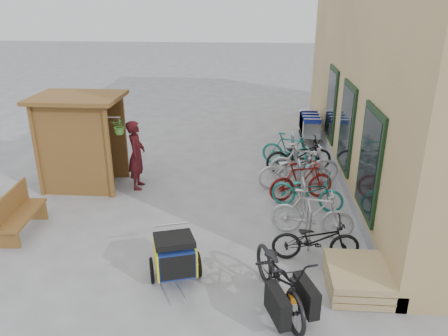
# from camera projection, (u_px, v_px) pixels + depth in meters

# --- Properties ---
(ground) EXTENTS (80.00, 80.00, 0.00)m
(ground) POSITION_uv_depth(u_px,v_px,m) (194.00, 239.00, 9.00)
(ground) COLOR #9C9C9F
(kiosk) EXTENTS (2.49, 1.65, 2.40)m
(kiosk) POSITION_uv_depth(u_px,v_px,m) (77.00, 129.00, 10.96)
(kiosk) COLOR brown
(kiosk) RESTS_ON ground
(bike_rack) EXTENTS (0.05, 5.35, 0.86)m
(bike_rack) POSITION_uv_depth(u_px,v_px,m) (299.00, 175.00, 10.87)
(bike_rack) COLOR #A5A8AD
(bike_rack) RESTS_ON ground
(pallet_stack) EXTENTS (1.00, 1.20, 0.40)m
(pallet_stack) POSITION_uv_depth(u_px,v_px,m) (357.00, 278.00, 7.41)
(pallet_stack) COLOR tan
(pallet_stack) RESTS_ON ground
(bench) EXTENTS (0.57, 1.53, 0.95)m
(bench) POSITION_uv_depth(u_px,v_px,m) (18.00, 212.00, 9.07)
(bench) COLOR brown
(bench) RESTS_ON ground
(shopping_carts) EXTENTS (0.58, 1.96, 1.04)m
(shopping_carts) POSITION_uv_depth(u_px,v_px,m) (309.00, 123.00, 14.89)
(shopping_carts) COLOR silver
(shopping_carts) RESTS_ON ground
(child_trailer) EXTENTS (0.98, 1.53, 0.88)m
(child_trailer) POSITION_uv_depth(u_px,v_px,m) (175.00, 254.00, 7.59)
(child_trailer) COLOR navy
(child_trailer) RESTS_ON ground
(cargo_bike) EXTENTS (1.34, 2.14, 1.06)m
(cargo_bike) POSITION_uv_depth(u_px,v_px,m) (280.00, 278.00, 6.90)
(cargo_bike) COLOR black
(cargo_bike) RESTS_ON ground
(person_kiosk) EXTENTS (0.47, 0.68, 1.79)m
(person_kiosk) POSITION_uv_depth(u_px,v_px,m) (137.00, 155.00, 11.11)
(person_kiosk) COLOR maroon
(person_kiosk) RESTS_ON ground
(bike_0) EXTENTS (1.66, 0.63, 0.86)m
(bike_0) POSITION_uv_depth(u_px,v_px,m) (316.00, 239.00, 8.17)
(bike_0) COLOR black
(bike_0) RESTS_ON ground
(bike_1) EXTENTS (1.77, 0.84, 1.03)m
(bike_1) POSITION_uv_depth(u_px,v_px,m) (312.00, 214.00, 8.95)
(bike_1) COLOR #B4B3B8
(bike_1) RESTS_ON ground
(bike_2) EXTENTS (1.79, 1.06, 0.89)m
(bike_2) POSITION_uv_depth(u_px,v_px,m) (307.00, 191.00, 10.15)
(bike_2) COLOR #1C7368
(bike_2) RESTS_ON ground
(bike_3) EXTENTS (1.70, 0.96, 0.99)m
(bike_3) POSITION_uv_depth(u_px,v_px,m) (301.00, 181.00, 10.58)
(bike_3) COLOR maroon
(bike_3) RESTS_ON ground
(bike_4) EXTENTS (1.96, 1.17, 0.97)m
(bike_4) POSITION_uv_depth(u_px,v_px,m) (292.00, 169.00, 11.30)
(bike_4) COLOR #B4B3B8
(bike_4) RESTS_ON ground
(bike_5) EXTENTS (1.84, 0.65, 1.08)m
(bike_5) POSITION_uv_depth(u_px,v_px,m) (303.00, 163.00, 11.54)
(bike_5) COLOR #B4B3B8
(bike_5) RESTS_ON ground
(bike_6) EXTENTS (2.00, 1.09, 1.00)m
(bike_6) POSITION_uv_depth(u_px,v_px,m) (299.00, 155.00, 12.26)
(bike_6) COLOR black
(bike_6) RESTS_ON ground
(bike_7) EXTENTS (1.72, 0.98, 0.99)m
(bike_7) POSITION_uv_depth(u_px,v_px,m) (289.00, 150.00, 12.69)
(bike_7) COLOR #1C7368
(bike_7) RESTS_ON ground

